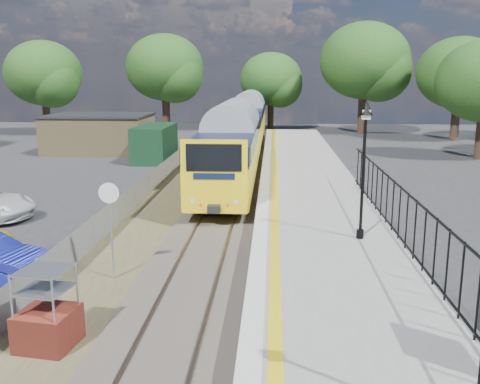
# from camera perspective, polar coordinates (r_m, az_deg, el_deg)

# --- Properties ---
(ground) EXTENTS (120.00, 120.00, 0.00)m
(ground) POSITION_cam_1_polar(r_m,az_deg,el_deg) (13.20, -7.43, -15.99)
(ground) COLOR #2D2D30
(ground) RESTS_ON ground
(track_bed) EXTENTS (5.90, 80.00, 0.29)m
(track_bed) POSITION_cam_1_polar(r_m,az_deg,el_deg) (22.12, -3.92, -3.84)
(track_bed) COLOR #473F38
(track_bed) RESTS_ON ground
(platform) EXTENTS (5.00, 70.00, 0.90)m
(platform) POSITION_cam_1_polar(r_m,az_deg,el_deg) (20.32, 8.66, -4.37)
(platform) COLOR gray
(platform) RESTS_ON ground
(platform_edge) EXTENTS (0.90, 70.00, 0.01)m
(platform_edge) POSITION_cam_1_polar(r_m,az_deg,el_deg) (20.11, 2.83, -3.07)
(platform_edge) COLOR silver
(platform_edge) RESTS_ON platform
(victorian_lamp_north) EXTENTS (0.44, 0.44, 4.60)m
(victorian_lamp_north) POSITION_cam_1_polar(r_m,az_deg,el_deg) (17.74, 13.17, 5.72)
(victorian_lamp_north) COLOR black
(victorian_lamp_north) RESTS_ON platform
(palisade_fence) EXTENTS (0.12, 26.00, 2.00)m
(palisade_fence) POSITION_cam_1_polar(r_m,az_deg,el_deg) (14.92, 19.82, -5.59)
(palisade_fence) COLOR black
(palisade_fence) RESTS_ON platform
(wire_fence) EXTENTS (0.06, 52.00, 1.20)m
(wire_fence) POSITION_cam_1_polar(r_m,az_deg,el_deg) (24.94, -11.77, -1.01)
(wire_fence) COLOR #999EA3
(wire_fence) RESTS_ON ground
(outbuilding) EXTENTS (10.80, 10.10, 3.12)m
(outbuilding) POSITION_cam_1_polar(r_m,az_deg,el_deg) (44.86, -13.72, 5.93)
(outbuilding) COLOR #917F51
(outbuilding) RESTS_ON ground
(tree_line) EXTENTS (56.80, 43.80, 11.88)m
(tree_line) POSITION_cam_1_polar(r_m,az_deg,el_deg) (53.40, 2.61, 12.70)
(tree_line) COLOR #332319
(tree_line) RESTS_ON ground
(train) EXTENTS (2.82, 40.83, 3.51)m
(train) POSITION_cam_1_polar(r_m,az_deg,el_deg) (41.69, 0.32, 6.95)
(train) COLOR yellow
(train) RESTS_ON ground
(brick_plinth) EXTENTS (1.39, 1.39, 1.97)m
(brick_plinth) POSITION_cam_1_polar(r_m,az_deg,el_deg) (13.37, -19.93, -11.78)
(brick_plinth) COLOR maroon
(brick_plinth) RESTS_ON ground
(speed_sign) EXTENTS (0.63, 0.10, 3.11)m
(speed_sign) POSITION_cam_1_polar(r_m,az_deg,el_deg) (16.64, -13.69, -2.25)
(speed_sign) COLOR #999EA3
(speed_sign) RESTS_ON ground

